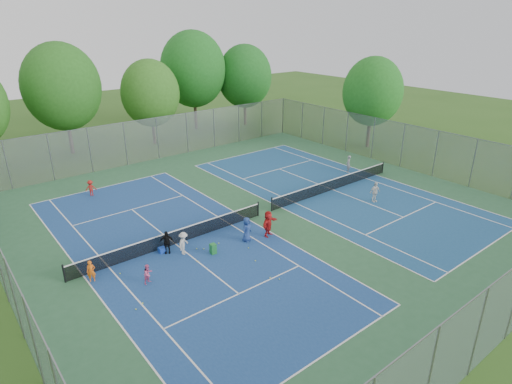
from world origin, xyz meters
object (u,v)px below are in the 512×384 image
ball_crate (162,250)px  instructor (348,164)px  net_left (175,238)px  ball_hopper (213,249)px  net_right (333,185)px

ball_crate → instructor: size_ratio=0.24×
net_left → ball_hopper: bearing=-63.2°
net_left → net_right: same height
instructor → net_right: bearing=-12.4°
net_right → instructor: instructor is taller
net_left → net_right: (14.00, 0.00, 0.00)m
net_right → ball_crate: (-15.07, -0.36, -0.30)m
ball_crate → ball_hopper: ball_hopper is taller
net_left → ball_hopper: net_left is taller
net_right → ball_hopper: 13.04m
ball_crate → ball_hopper: bearing=-41.2°
ball_crate → ball_hopper: size_ratio=0.59×
ball_hopper → instructor: 17.53m
ball_crate → instructor: instructor is taller
net_left → net_right: 14.00m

